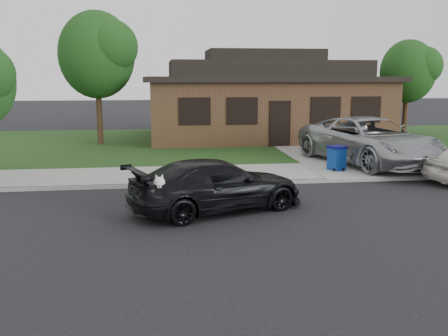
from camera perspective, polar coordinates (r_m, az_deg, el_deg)
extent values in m
plane|color=black|center=(12.47, 0.27, -5.52)|extent=(120.00, 120.00, 0.00)
cube|color=gray|center=(17.29, -1.92, -0.77)|extent=(60.00, 3.00, 0.12)
cube|color=gray|center=(15.83, -1.40, -1.83)|extent=(60.00, 0.12, 0.12)
cube|color=#193814|center=(25.16, -3.65, 2.81)|extent=(60.00, 13.00, 0.13)
cube|color=gray|center=(23.40, 11.68, 2.03)|extent=(4.50, 13.00, 0.14)
imported|color=black|center=(12.82, -0.83, -2.00)|extent=(4.97, 3.39, 1.34)
ellipsoid|color=white|center=(11.83, -7.38, -1.91)|extent=(0.34, 0.40, 0.30)
sphere|color=white|center=(11.58, -7.39, -1.68)|extent=(0.26, 0.26, 0.26)
cube|color=white|center=(11.47, -7.38, -2.03)|extent=(0.09, 0.12, 0.08)
sphere|color=black|center=(11.41, -7.38, -2.09)|extent=(0.04, 0.04, 0.04)
cone|color=white|center=(11.60, -7.73, -0.98)|extent=(0.11, 0.11, 0.14)
cone|color=white|center=(11.60, -7.08, -0.96)|extent=(0.11, 0.11, 0.14)
imported|color=#9D9FA3|center=(19.66, 16.28, 3.02)|extent=(4.39, 6.84, 1.75)
cube|color=navy|center=(18.12, 12.75, 0.97)|extent=(0.63, 0.63, 0.79)
cube|color=#080754|center=(18.05, 12.80, 2.35)|extent=(0.68, 0.68, 0.09)
cylinder|color=black|center=(17.89, 12.44, -0.22)|extent=(0.09, 0.13, 0.12)
cylinder|color=black|center=(18.02, 13.49, -0.20)|extent=(0.09, 0.13, 0.12)
cube|color=#422B1C|center=(27.51, 4.44, 6.74)|extent=(12.00, 8.00, 3.00)
cube|color=black|center=(27.45, 4.49, 10.12)|extent=(12.60, 8.60, 0.25)
cube|color=black|center=(27.45, 4.50, 11.22)|extent=(10.00, 6.50, 0.80)
cube|color=black|center=(27.47, 4.52, 12.68)|extent=(6.00, 3.50, 0.60)
cube|color=black|center=(23.62, 6.41, 5.10)|extent=(1.00, 0.06, 2.10)
cube|color=black|center=(22.96, -3.37, 6.49)|extent=(1.30, 0.05, 1.10)
cube|color=black|center=(23.22, 2.09, 6.55)|extent=(1.30, 0.05, 1.10)
cube|color=black|center=(24.20, 11.54, 6.51)|extent=(1.30, 0.05, 1.10)
cube|color=black|center=(24.91, 15.93, 6.43)|extent=(1.30, 0.05, 1.10)
cylinder|color=#332114|center=(25.13, -14.02, 5.49)|extent=(0.28, 0.28, 2.48)
ellipsoid|color=#143811|center=(25.06, -14.34, 12.42)|extent=(3.60, 3.60, 4.14)
sphere|color=#26591E|center=(24.47, -12.81, 13.38)|extent=(2.52, 2.52, 2.52)
cylinder|color=#332114|center=(29.76, 19.96, 5.48)|extent=(0.28, 0.28, 2.03)
ellipsoid|color=#143811|center=(29.67, 20.27, 10.32)|extent=(3.00, 3.00, 3.45)
sphere|color=#26591E|center=(29.56, 21.76, 10.81)|extent=(2.10, 2.10, 2.10)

